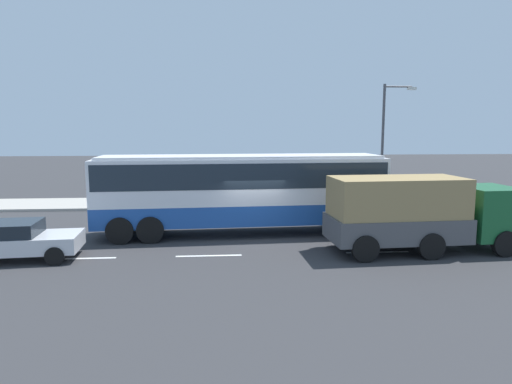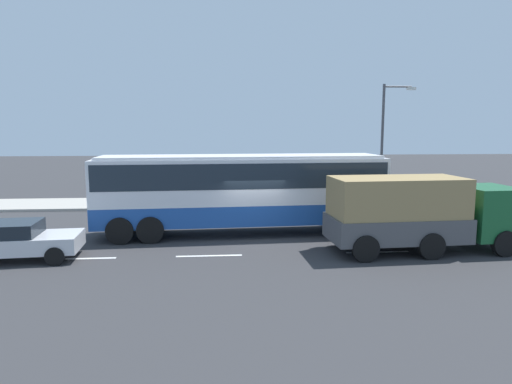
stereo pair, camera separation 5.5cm
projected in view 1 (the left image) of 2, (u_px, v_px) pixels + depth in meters
name	position (u px, v px, depth m)	size (l,w,h in m)	color
ground_plane	(254.00, 238.00, 19.05)	(120.00, 120.00, 0.00)	#333335
sidewalk_curb	(244.00, 202.00, 27.92)	(80.00, 4.00, 0.15)	#A8A399
lane_centreline	(334.00, 253.00, 16.73)	(42.09, 0.16, 0.01)	white
coach_bus	(242.00, 185.00, 19.53)	(12.58, 3.17, 3.46)	#1E4C9E
cargo_truck	(419.00, 211.00, 16.81)	(7.19, 2.82, 2.82)	#19592D
car_silver_hatch	(7.00, 240.00, 15.73)	(4.81, 2.24, 1.37)	silver
pedestrian_near_curb	(212.00, 184.00, 27.75)	(0.32, 0.32, 1.77)	#38334C
street_lamp	(386.00, 135.00, 26.66)	(1.97, 0.24, 7.05)	#47474C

